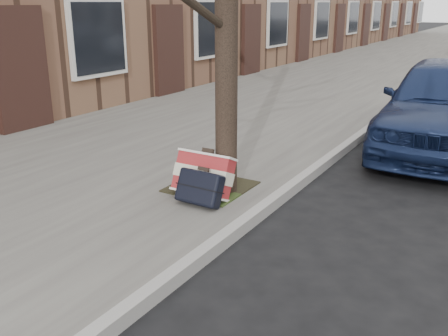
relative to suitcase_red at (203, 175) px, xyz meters
The scene contains 6 objects.
ground 2.16m from the suitcase_red, 25.63° to the right, with size 120.00×120.00×0.00m, color black.
near_sidewalk 14.19m from the suitcase_red, 97.21° to the left, with size 5.00×70.00×0.12m, color slate.
dirt_patch 0.38m from the suitcase_red, 106.09° to the left, with size 0.85×0.85×0.01m, color black.
suitcase_red is the anchor object (origin of this frame).
suitcase_navy 0.25m from the suitcase_red, 65.81° to the right, with size 0.50×0.16×0.36m, color black.
car_near_front 4.20m from the suitcase_red, 63.16° to the left, with size 1.67×4.15×1.41m, color #152146.
Camera 1 is at (0.88, -3.33, 2.14)m, focal length 40.00 mm.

